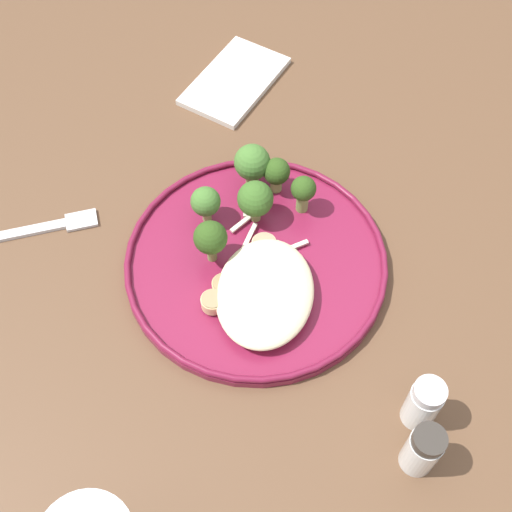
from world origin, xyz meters
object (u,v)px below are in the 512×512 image
Objects in this scene: broccoli_floret_beside_noodles at (206,200)px; seared_scallop_large_seared at (264,245)px; dinner_plate at (256,262)px; seared_scallop_left_edge at (213,302)px; folded_napkin at (235,81)px; seared_scallop_center_golden at (224,286)px; broccoli_floret_right_tilted at (303,191)px; broccoli_floret_left_leaning at (255,199)px; broccoli_floret_front_edge at (252,163)px; broccoli_floret_center_pile at (210,238)px; pepper_shaker at (423,450)px; salt_shaker at (423,403)px; seared_scallop_rear_pale at (281,289)px; dinner_fork at (23,232)px; broccoli_floret_rear_charred at (277,173)px.

seared_scallop_large_seared is at bearing 62.39° from broccoli_floret_beside_noodles.
seared_scallop_left_edge reaches higher than dinner_plate.
dinner_plate is 5.84× the size of broccoli_floret_beside_noodles.
folded_napkin is (-0.35, -0.04, -0.02)m from seared_scallop_left_edge.
folded_napkin is at bearing -174.24° from seared_scallop_left_edge.
broccoli_floret_right_tilted is at bearing 150.33° from seared_scallop_center_golden.
seared_scallop_left_edge is 0.44× the size of broccoli_floret_left_leaning.
broccoli_floret_left_leaning is at bearing 12.49° from broccoli_floret_front_edge.
broccoli_floret_left_leaning is (-0.12, 0.03, 0.02)m from seared_scallop_left_edge.
broccoli_floret_center_pile is 0.39× the size of folded_napkin.
seared_scallop_large_seared and seared_scallop_left_edge have the same top height.
broccoli_floret_left_leaning is at bearing -170.80° from dinner_plate.
pepper_shaker is at bearing 39.99° from seared_scallop_large_seared.
broccoli_floret_left_leaning is 0.06m from broccoli_floret_beside_noodles.
broccoli_floret_left_leaning and salt_shaker have the same top height.
seared_scallop_rear_pale is 0.17× the size of folded_napkin.
seared_scallop_center_golden is at bearing -2.71° from broccoli_floret_front_edge.
broccoli_floret_center_pile is at bearing 88.14° from dinner_fork.
broccoli_floret_rear_charred is (-0.15, 0.04, 0.02)m from seared_scallop_center_golden.
broccoli_floret_beside_noodles is 0.34m from pepper_shaker.
seared_scallop_left_edge reaches higher than seared_scallop_rear_pale.
seared_scallop_center_golden is 0.54× the size of broccoli_floret_rear_charred.
broccoli_floret_beside_noodles is 0.85× the size of broccoli_floret_front_edge.
seared_scallop_rear_pale is 0.09m from broccoli_floret_center_pile.
broccoli_floret_front_edge is at bearing 166.18° from broccoli_floret_center_pile.
seared_scallop_left_edge is at bearing -68.37° from seared_scallop_rear_pale.
broccoli_floret_center_pile is at bearing 4.58° from folded_napkin.
seared_scallop_rear_pale is at bearing 9.61° from broccoli_floret_rear_charred.
seared_scallop_left_edge is at bearing -12.40° from broccoli_floret_left_leaning.
broccoli_floret_center_pile reaches higher than broccoli_floret_left_leaning.
salt_shaker is at bearing 42.61° from broccoli_floret_left_leaning.
pepper_shaker is (0.19, 0.18, 0.02)m from dinner_plate.
seared_scallop_rear_pale is at bearing -4.73° from broccoli_floret_right_tilted.
broccoli_floret_center_pile is at bearing -27.91° from broccoli_floret_rear_charred.
seared_scallop_rear_pale is at bearing -136.39° from pepper_shaker.
broccoli_floret_rear_charred is 0.82× the size of broccoli_floret_front_edge.
broccoli_floret_front_edge is at bearing -146.30° from pepper_shaker.
broccoli_floret_rear_charred is at bearing -149.89° from pepper_shaker.
folded_napkin is (-0.23, -0.01, -0.04)m from broccoli_floret_beside_noodles.
broccoli_floret_front_edge is at bearing -142.01° from salt_shaker.
dinner_plate is 0.06m from broccoli_floret_center_pile.
salt_shaker is at bearing 30.13° from folded_napkin.
seared_scallop_left_edge reaches higher than folded_napkin.
broccoli_floret_right_tilted is (0.02, 0.03, 0.00)m from broccoli_floret_rear_charred.
broccoli_floret_left_leaning reaches higher than seared_scallop_left_edge.
seared_scallop_large_seared is 0.09m from seared_scallop_left_edge.
dinner_plate is 11.07× the size of seared_scallop_rear_pale.
pepper_shaker is (0.04, 0.00, 0.00)m from salt_shaker.
salt_shaker is (0.14, 0.23, -0.02)m from broccoli_floret_center_pile.
salt_shaker is at bearing 34.27° from broccoli_floret_rear_charred.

